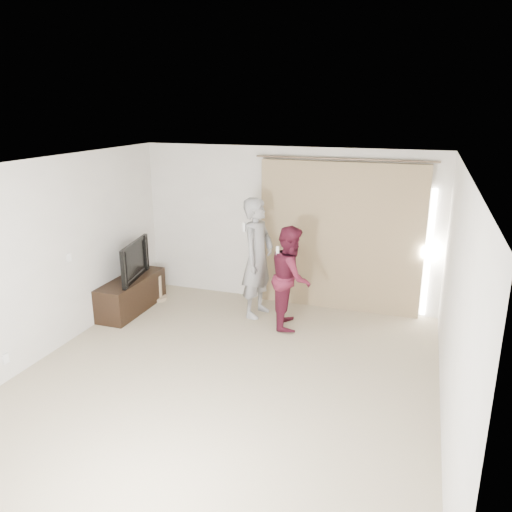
# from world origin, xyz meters

# --- Properties ---
(floor) EXTENTS (5.50, 5.50, 0.00)m
(floor) POSITION_xyz_m (0.00, 0.00, 0.00)
(floor) COLOR tan
(floor) RESTS_ON ground
(wall_back) EXTENTS (5.00, 0.04, 2.60)m
(wall_back) POSITION_xyz_m (0.00, 2.75, 1.30)
(wall_back) COLOR silver
(wall_back) RESTS_ON ground
(wall_left) EXTENTS (0.04, 5.50, 2.60)m
(wall_left) POSITION_xyz_m (-2.50, -0.00, 1.30)
(wall_left) COLOR silver
(wall_left) RESTS_ON ground
(ceiling) EXTENTS (5.00, 5.50, 0.01)m
(ceiling) POSITION_xyz_m (0.00, 0.00, 2.60)
(ceiling) COLOR silver
(ceiling) RESTS_ON wall_back
(curtain) EXTENTS (2.80, 0.11, 2.46)m
(curtain) POSITION_xyz_m (0.91, 2.68, 1.20)
(curtain) COLOR #927E59
(curtain) RESTS_ON ground
(tv_console) EXTENTS (0.49, 1.40, 0.54)m
(tv_console) POSITION_xyz_m (-2.27, 1.51, 0.27)
(tv_console) COLOR black
(tv_console) RESTS_ON ground
(tv) EXTENTS (0.34, 1.08, 0.62)m
(tv) POSITION_xyz_m (-2.27, 1.51, 0.85)
(tv) COLOR black
(tv) RESTS_ON tv_console
(scratching_post) EXTENTS (0.33, 0.33, 0.44)m
(scratching_post) POSITION_xyz_m (-2.10, 2.03, 0.18)
(scratching_post) COLOR tan
(scratching_post) RESTS_ON ground
(person_man) EXTENTS (0.56, 0.76, 1.89)m
(person_man) POSITION_xyz_m (-0.25, 2.00, 0.95)
(person_man) COLOR gray
(person_man) RESTS_ON ground
(person_woman) EXTENTS (0.75, 0.87, 1.55)m
(person_woman) POSITION_xyz_m (0.35, 1.77, 0.78)
(person_woman) COLOR #521426
(person_woman) RESTS_ON ground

